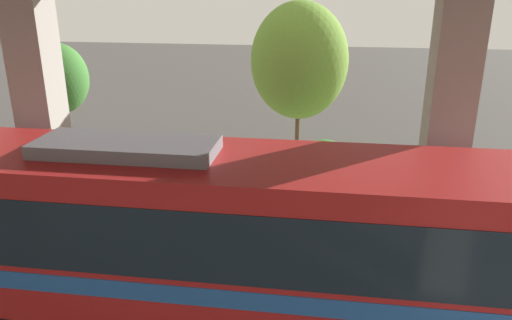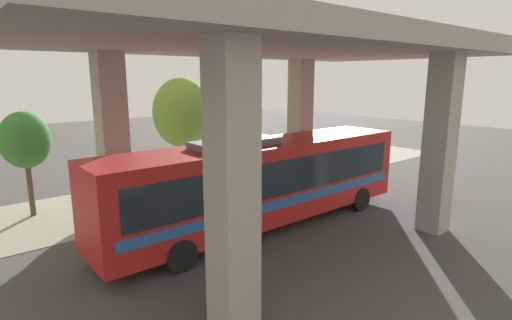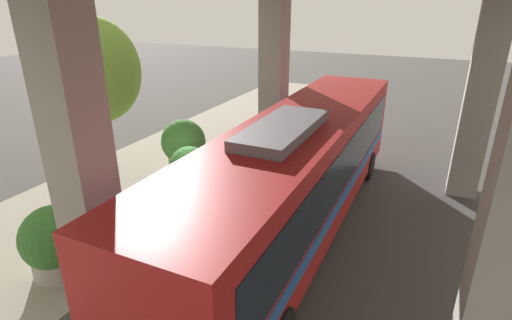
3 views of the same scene
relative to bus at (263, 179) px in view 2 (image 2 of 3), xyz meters
The scene contains 10 objects.
ground_plane 3.78m from the bus, behind, with size 80.00×80.00×0.00m, color #474442.
sidewalk_strip 6.54m from the bus, behind, with size 6.00×40.00×0.02m.
overpass 4.30m from the bus, ahead, with size 9.40×17.27×7.08m.
bus is the anchor object (origin of this frame).
fire_hydrant 4.91m from the bus, behind, with size 0.41×0.20×0.99m.
planter_front 5.80m from the bus, 157.64° to the left, with size 1.65×1.65×2.03m.
planter_middle 4.13m from the bus, behind, with size 1.28×1.28×1.72m.
planter_back 6.26m from the bus, 137.04° to the right, with size 1.54×1.54×1.75m.
street_tree_near 8.48m from the bus, behind, with size 3.12×3.12×5.64m.
street_tree_far 9.70m from the bus, 137.41° to the right, with size 1.91×1.91×4.33m.
Camera 2 is at (14.21, -9.52, 5.65)m, focal length 28.00 mm.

